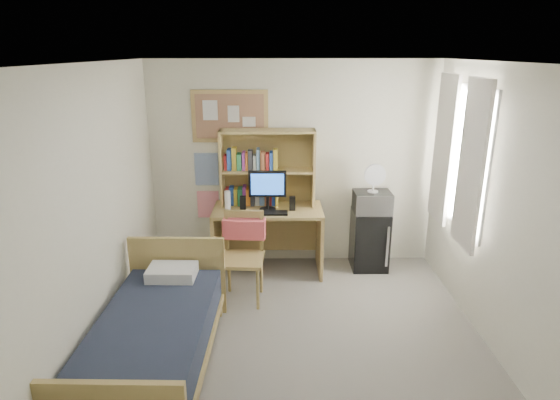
{
  "coord_description": "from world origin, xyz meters",
  "views": [
    {
      "loc": [
        -0.23,
        -3.69,
        2.69
      ],
      "look_at": [
        -0.17,
        1.2,
        1.12
      ],
      "focal_mm": 30.0,
      "sensor_mm": 36.0,
      "label": 1
    }
  ],
  "objects_px": {
    "bed": "(154,345)",
    "microwave": "(372,202)",
    "bulletin_board": "(230,116)",
    "monitor": "(268,191)",
    "desk_chair": "(242,259)",
    "speaker_right": "(292,203)",
    "desk_fan": "(374,179)",
    "mini_fridge": "(369,239)",
    "speaker_left": "(243,203)",
    "desk": "(268,240)"
  },
  "relations": [
    {
      "from": "desk",
      "to": "microwave",
      "type": "bearing_deg",
      "value": 3.64
    },
    {
      "from": "desk",
      "to": "monitor",
      "type": "bearing_deg",
      "value": -90.0
    },
    {
      "from": "mini_fridge",
      "to": "microwave",
      "type": "height_order",
      "value": "microwave"
    },
    {
      "from": "desk_chair",
      "to": "speaker_right",
      "type": "distance_m",
      "value": 0.98
    },
    {
      "from": "desk_chair",
      "to": "monitor",
      "type": "bearing_deg",
      "value": 72.38
    },
    {
      "from": "monitor",
      "to": "bed",
      "type": "bearing_deg",
      "value": -116.51
    },
    {
      "from": "mini_fridge",
      "to": "speaker_left",
      "type": "height_order",
      "value": "speaker_left"
    },
    {
      "from": "mini_fridge",
      "to": "desk_chair",
      "type": "bearing_deg",
      "value": -151.81
    },
    {
      "from": "desk_chair",
      "to": "microwave",
      "type": "height_order",
      "value": "microwave"
    },
    {
      "from": "desk",
      "to": "mini_fridge",
      "type": "height_order",
      "value": "desk"
    },
    {
      "from": "desk_chair",
      "to": "monitor",
      "type": "height_order",
      "value": "monitor"
    },
    {
      "from": "bed",
      "to": "speaker_right",
      "type": "xyz_separation_m",
      "value": [
        1.26,
        1.9,
        0.66
      ]
    },
    {
      "from": "mini_fridge",
      "to": "microwave",
      "type": "xyz_separation_m",
      "value": [
        -0.0,
        -0.02,
        0.51
      ]
    },
    {
      "from": "monitor",
      "to": "desk_fan",
      "type": "height_order",
      "value": "desk_fan"
    },
    {
      "from": "desk",
      "to": "desk_fan",
      "type": "bearing_deg",
      "value": 3.64
    },
    {
      "from": "bulletin_board",
      "to": "bed",
      "type": "height_order",
      "value": "bulletin_board"
    },
    {
      "from": "bulletin_board",
      "to": "speaker_right",
      "type": "height_order",
      "value": "bulletin_board"
    },
    {
      "from": "monitor",
      "to": "speaker_left",
      "type": "xyz_separation_m",
      "value": [
        -0.3,
        0.0,
        -0.15
      ]
    },
    {
      "from": "bed",
      "to": "speaker_right",
      "type": "distance_m",
      "value": 2.37
    },
    {
      "from": "bed",
      "to": "monitor",
      "type": "xyz_separation_m",
      "value": [
        0.96,
        1.9,
        0.82
      ]
    },
    {
      "from": "monitor",
      "to": "speaker_right",
      "type": "height_order",
      "value": "monitor"
    },
    {
      "from": "monitor",
      "to": "desk_chair",
      "type": "bearing_deg",
      "value": -111.48
    },
    {
      "from": "desk_chair",
      "to": "mini_fridge",
      "type": "height_order",
      "value": "desk_chair"
    },
    {
      "from": "mini_fridge",
      "to": "speaker_right",
      "type": "xyz_separation_m",
      "value": [
        -1.0,
        -0.16,
        0.54
      ]
    },
    {
      "from": "microwave",
      "to": "monitor",
      "type": "bearing_deg",
      "value": -173.88
    },
    {
      "from": "speaker_left",
      "to": "bulletin_board",
      "type": "bearing_deg",
      "value": 112.32
    },
    {
      "from": "bed",
      "to": "monitor",
      "type": "relative_size",
      "value": 3.97
    },
    {
      "from": "desk_chair",
      "to": "speaker_right",
      "type": "height_order",
      "value": "desk_chair"
    },
    {
      "from": "bulletin_board",
      "to": "microwave",
      "type": "xyz_separation_m",
      "value": [
        1.76,
        -0.26,
        -1.03
      ]
    },
    {
      "from": "speaker_right",
      "to": "desk_fan",
      "type": "distance_m",
      "value": 1.04
    },
    {
      "from": "desk_chair",
      "to": "microwave",
      "type": "xyz_separation_m",
      "value": [
        1.57,
        0.82,
        0.39
      ]
    },
    {
      "from": "mini_fridge",
      "to": "bed",
      "type": "relative_size",
      "value": 0.4
    },
    {
      "from": "speaker_left",
      "to": "speaker_right",
      "type": "xyz_separation_m",
      "value": [
        0.6,
        -0.0,
        -0.0
      ]
    },
    {
      "from": "bulletin_board",
      "to": "desk",
      "type": "xyz_separation_m",
      "value": [
        0.46,
        -0.34,
        -1.5
      ]
    },
    {
      "from": "monitor",
      "to": "bulletin_board",
      "type": "bearing_deg",
      "value": 139.4
    },
    {
      "from": "speaker_right",
      "to": "desk_fan",
      "type": "xyz_separation_m",
      "value": [
        1.0,
        0.14,
        0.26
      ]
    },
    {
      "from": "monitor",
      "to": "speaker_right",
      "type": "distance_m",
      "value": 0.34
    },
    {
      "from": "monitor",
      "to": "microwave",
      "type": "relative_size",
      "value": 1.06
    },
    {
      "from": "desk",
      "to": "desk_chair",
      "type": "bearing_deg",
      "value": -109.89
    },
    {
      "from": "bed",
      "to": "monitor",
      "type": "height_order",
      "value": "monitor"
    },
    {
      "from": "bulletin_board",
      "to": "desk_chair",
      "type": "height_order",
      "value": "bulletin_board"
    },
    {
      "from": "bulletin_board",
      "to": "monitor",
      "type": "relative_size",
      "value": 1.96
    },
    {
      "from": "desk",
      "to": "speaker_left",
      "type": "height_order",
      "value": "speaker_left"
    },
    {
      "from": "bulletin_board",
      "to": "microwave",
      "type": "distance_m",
      "value": 2.06
    },
    {
      "from": "mini_fridge",
      "to": "bulletin_board",
      "type": "bearing_deg",
      "value": 172.28
    },
    {
      "from": "desk_fan",
      "to": "monitor",
      "type": "bearing_deg",
      "value": -173.88
    },
    {
      "from": "bulletin_board",
      "to": "monitor",
      "type": "bearing_deg",
      "value": -40.92
    },
    {
      "from": "monitor",
      "to": "speaker_left",
      "type": "height_order",
      "value": "monitor"
    },
    {
      "from": "desk_fan",
      "to": "speaker_right",
      "type": "bearing_deg",
      "value": -172.02
    },
    {
      "from": "bed",
      "to": "microwave",
      "type": "height_order",
      "value": "microwave"
    }
  ]
}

